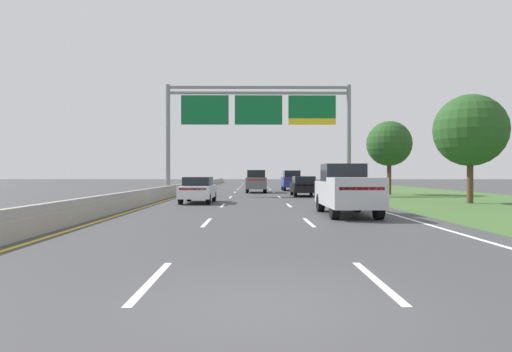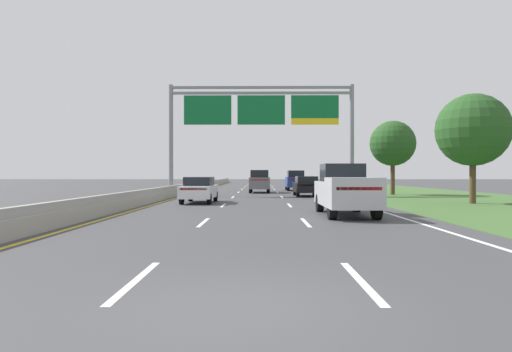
# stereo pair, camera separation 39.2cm
# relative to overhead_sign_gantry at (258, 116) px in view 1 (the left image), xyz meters

# --- Properties ---
(ground_plane) EXTENTS (220.00, 220.00, 0.00)m
(ground_plane) POSITION_rel_overhead_sign_gantry_xyz_m (-0.30, 3.99, -6.45)
(ground_plane) COLOR #3D3D3F
(lane_striping) EXTENTS (11.96, 106.00, 0.01)m
(lane_striping) POSITION_rel_overhead_sign_gantry_xyz_m (-0.30, 3.53, -6.44)
(lane_striping) COLOR white
(lane_striping) RESTS_ON ground
(grass_verge_right) EXTENTS (14.00, 110.00, 0.02)m
(grass_verge_right) POSITION_rel_overhead_sign_gantry_xyz_m (13.65, 3.99, -6.44)
(grass_verge_right) COLOR #3D602D
(grass_verge_right) RESTS_ON ground
(median_barrier_concrete) EXTENTS (0.60, 110.00, 0.85)m
(median_barrier_concrete) POSITION_rel_overhead_sign_gantry_xyz_m (-6.90, 3.99, -6.09)
(median_barrier_concrete) COLOR #99968E
(median_barrier_concrete) RESTS_ON ground
(overhead_sign_gantry) EXTENTS (15.06, 0.42, 9.01)m
(overhead_sign_gantry) POSITION_rel_overhead_sign_gantry_xyz_m (0.00, 0.00, 0.00)
(overhead_sign_gantry) COLOR gray
(overhead_sign_gantry) RESTS_ON ground
(pickup_truck_silver) EXTENTS (2.01, 5.40, 2.20)m
(pickup_truck_silver) POSITION_rel_overhead_sign_gantry_xyz_m (3.53, -17.55, -5.37)
(pickup_truck_silver) COLOR #B2B5BA
(pickup_truck_silver) RESTS_ON ground
(car_white_left_lane_sedan) EXTENTS (1.92, 4.44, 1.57)m
(car_white_left_lane_sedan) POSITION_rel_overhead_sign_gantry_xyz_m (-3.79, -9.29, -5.63)
(car_white_left_lane_sedan) COLOR silver
(car_white_left_lane_sedan) RESTS_ON ground
(car_black_right_lane_sedan) EXTENTS (1.85, 4.41, 1.57)m
(car_black_right_lane_sedan) POSITION_rel_overhead_sign_gantry_xyz_m (3.56, -0.94, -5.63)
(car_black_right_lane_sedan) COLOR black
(car_black_right_lane_sedan) RESTS_ON ground
(car_grey_centre_lane_suv) EXTENTS (1.91, 4.71, 2.11)m
(car_grey_centre_lane_suv) POSITION_rel_overhead_sign_gantry_xyz_m (-0.15, 6.06, -5.35)
(car_grey_centre_lane_suv) COLOR slate
(car_grey_centre_lane_suv) RESTS_ON ground
(car_blue_right_lane_suv) EXTENTS (1.91, 4.71, 2.11)m
(car_blue_right_lane_suv) POSITION_rel_overhead_sign_gantry_xyz_m (3.62, 11.29, -5.35)
(car_blue_right_lane_suv) COLOR navy
(car_blue_right_lane_suv) RESTS_ON ground
(roadside_tree_near) EXTENTS (4.24, 4.24, 6.47)m
(roadside_tree_near) POSITION_rel_overhead_sign_gantry_xyz_m (12.40, -10.09, -2.12)
(roadside_tree_near) COLOR #4C3823
(roadside_tree_near) RESTS_ON ground
(roadside_tree_mid) EXTENTS (3.80, 3.80, 6.22)m
(roadside_tree_mid) POSITION_rel_overhead_sign_gantry_xyz_m (11.06, 1.45, -2.14)
(roadside_tree_mid) COLOR #4C3823
(roadside_tree_mid) RESTS_ON ground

